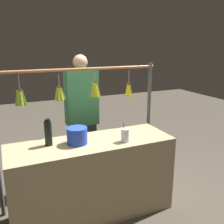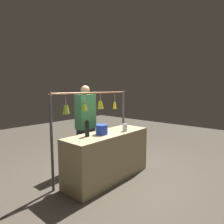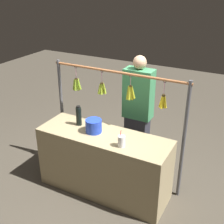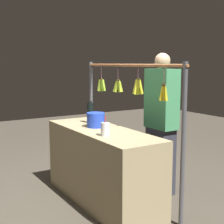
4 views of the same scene
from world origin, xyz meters
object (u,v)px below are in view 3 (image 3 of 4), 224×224
Objects in this scene: water_bottle at (79,116)px; vendor_person at (138,115)px; drink_cup at (121,141)px; blue_bucket at (94,126)px.

water_bottle is 0.16× the size of vendor_person.
vendor_person is at bearing -78.43° from drink_cup.
drink_cup is at bearing 101.57° from vendor_person.
water_bottle reaches higher than drink_cup.
vendor_person is (0.18, -0.88, -0.08)m from drink_cup.
vendor_person is at bearing -129.79° from water_bottle.
water_bottle is 0.76m from drink_cup.
blue_bucket is 0.12× the size of vendor_person.
vendor_person is at bearing -111.03° from blue_bucket.
vendor_person is (-0.28, -0.73, -0.09)m from blue_bucket.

